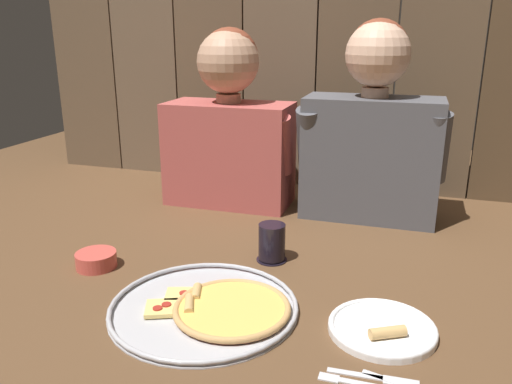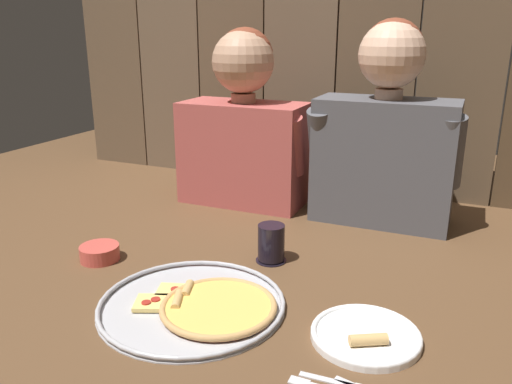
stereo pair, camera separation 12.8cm
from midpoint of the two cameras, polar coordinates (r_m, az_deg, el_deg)
name	(u,v)px [view 1 (the left image)]	position (r m, az deg, el deg)	size (l,w,h in m)	color
ground_plane	(249,275)	(1.25, -3.79, -9.30)	(3.20, 3.20, 0.00)	brown
pizza_tray	(213,307)	(1.11, -8.25, -12.70)	(0.40, 0.40, 0.03)	#B2B2B7
dinner_plate	(382,328)	(1.05, 10.48, -14.82)	(0.21, 0.21, 0.03)	white
drinking_glass	(272,243)	(1.31, -1.02, -5.76)	(0.08, 0.08, 0.10)	black
dipping_bowl	(96,259)	(1.36, -20.05, -7.10)	(0.10, 0.10, 0.04)	#CC4C42
table_fork	(353,382)	(0.92, 6.61, -20.44)	(0.13, 0.02, 0.01)	silver
table_knife	(374,377)	(0.93, 9.00, -19.86)	(0.16, 0.02, 0.01)	silver
diner_left	(229,124)	(1.70, -5.21, 7.54)	(0.45, 0.21, 0.58)	#AD4C47
diner_right	(372,129)	(1.58, 10.65, 6.89)	(0.45, 0.21, 0.60)	#4C4C51
wooden_backdrop_wall	(318,29)	(1.88, 4.94, 17.71)	(2.19, 0.03, 1.14)	brown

